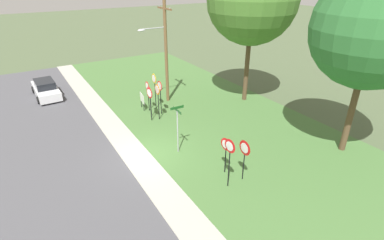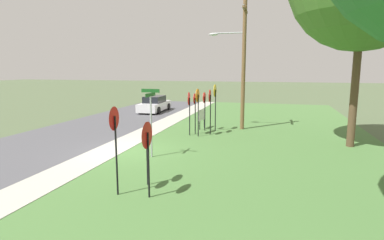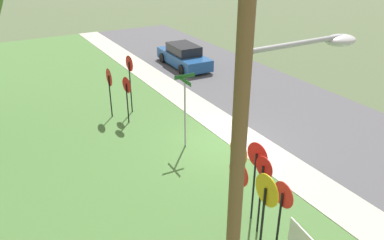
{
  "view_description": "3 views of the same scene",
  "coord_description": "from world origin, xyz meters",
  "views": [
    {
      "loc": [
        13.81,
        -5.57,
        9.57
      ],
      "look_at": [
        -0.14,
        2.95,
        1.44
      ],
      "focal_mm": 27.78,
      "sensor_mm": 36.0,
      "label": 1
    },
    {
      "loc": [
        12.72,
        6.56,
        3.8
      ],
      "look_at": [
        -1.32,
        2.81,
        1.4
      ],
      "focal_mm": 29.19,
      "sensor_mm": 36.0,
      "label": 2
    },
    {
      "loc": [
        -10.8,
        7.78,
        7.34
      ],
      "look_at": [
        -0.43,
        1.82,
        1.65
      ],
      "focal_mm": 35.76,
      "sensor_mm": 36.0,
      "label": 3
    }
  ],
  "objects": [
    {
      "name": "parked_sedan_distant",
      "position": [
        9.73,
        -3.43,
        0.65
      ],
      "size": [
        4.55,
        2.0,
        1.39
      ],
      "rotation": [
        0.0,
        0.0,
        -0.03
      ],
      "color": "#1E4C8C",
      "rests_on": "road_asphalt"
    },
    {
      "name": "stop_sign_far_left",
      "position": [
        -5.78,
        3.07,
        2.1
      ],
      "size": [
        0.75,
        0.1,
        2.82
      ],
      "rotation": [
        0.0,
        0.0,
        -0.02
      ],
      "color": "black",
      "rests_on": "grass_median"
    },
    {
      "name": "street_name_post",
      "position": [
        0.6,
        1.53,
        1.78
      ],
      "size": [
        0.96,
        0.82,
        2.92
      ],
      "rotation": [
        0.0,
        0.0,
        -0.04
      ],
      "color": "#9EA0A8",
      "rests_on": "grass_median"
    },
    {
      "name": "utility_pole",
      "position": [
        -6.74,
        4.47,
        4.48
      ],
      "size": [
        2.1,
        2.31,
        8.19
      ],
      "color": "brown",
      "rests_on": "grass_median"
    },
    {
      "name": "ground_plane",
      "position": [
        0.0,
        0.0,
        0.0
      ],
      "size": [
        160.0,
        160.0,
        0.0
      ],
      "primitive_type": "plane",
      "color": "#4C5B3D"
    },
    {
      "name": "stop_sign_center_tall",
      "position": [
        -3.93,
        2.45,
        1.99
      ],
      "size": [
        0.75,
        0.1,
        2.67
      ],
      "rotation": [
        0.0,
        0.0,
        -0.03
      ],
      "color": "black",
      "rests_on": "grass_median"
    },
    {
      "name": "yield_sign_far_left",
      "position": [
        3.68,
        2.62,
        1.57
      ],
      "size": [
        0.69,
        0.14,
        2.08
      ],
      "rotation": [
        0.0,
        0.0,
        0.17
      ],
      "color": "black",
      "rests_on": "grass_median"
    },
    {
      "name": "grass_median",
      "position": [
        0.0,
        6.0,
        0.02
      ],
      "size": [
        44.0,
        12.0,
        0.04
      ],
      "primitive_type": "cube",
      "color": "#477038",
      "rests_on": "ground_plane"
    },
    {
      "name": "stop_sign_near_left",
      "position": [
        -4.58,
        2.11,
        1.71
      ],
      "size": [
        0.6,
        0.1,
        2.35
      ],
      "rotation": [
        0.0,
        0.0,
        0.04
      ],
      "color": "black",
      "rests_on": "grass_median"
    },
    {
      "name": "stop_sign_far_center",
      "position": [
        -5.67,
        2.44,
        1.72
      ],
      "size": [
        0.64,
        0.1,
        2.35
      ],
      "rotation": [
        0.0,
        0.0,
        -0.04
      ],
      "color": "black",
      "rests_on": "grass_median"
    },
    {
      "name": "yield_sign_near_right",
      "position": [
        4.68,
        2.06,
        2.04
      ],
      "size": [
        0.71,
        0.12,
        2.68
      ],
      "rotation": [
        0.0,
        0.0,
        0.08
      ],
      "color": "black",
      "rests_on": "grass_median"
    },
    {
      "name": "road_asphalt",
      "position": [
        0.0,
        -4.8,
        0.01
      ],
      "size": [
        44.0,
        6.4,
        0.01
      ],
      "primitive_type": "cube",
      "color": "#4C4C51",
      "rests_on": "ground_plane"
    },
    {
      "name": "yield_sign_near_left",
      "position": [
        4.62,
        3.05,
        1.72
      ],
      "size": [
        0.79,
        0.1,
        2.27
      ],
      "rotation": [
        0.0,
        0.0,
        0.01
      ],
      "color": "black",
      "rests_on": "grass_median"
    },
    {
      "name": "sidewalk_strip",
      "position": [
        0.0,
        -0.8,
        0.03
      ],
      "size": [
        44.0,
        1.6,
        0.06
      ],
      "primitive_type": "cube",
      "color": "#ADAA9E",
      "rests_on": "ground_plane"
    },
    {
      "name": "stop_sign_near_right",
      "position": [
        -4.07,
        1.91,
        1.82
      ],
      "size": [
        0.73,
        0.12,
        2.45
      ],
      "rotation": [
        0.0,
        0.0,
        0.11
      ],
      "color": "black",
      "rests_on": "grass_median"
    },
    {
      "name": "stop_sign_far_right",
      "position": [
        -4.68,
        2.98,
        1.91
      ],
      "size": [
        0.7,
        0.1,
        2.58
      ],
      "rotation": [
        0.0,
        0.0,
        0.03
      ],
      "color": "black",
      "rests_on": "grass_median"
    }
  ]
}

